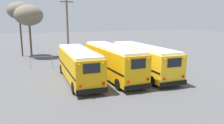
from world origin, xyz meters
TOP-DOWN VIEW (x-y plane):
  - ground_plane at (0.00, 0.00)m, footprint 160.00×160.00m
  - school_bus_0 at (-3.39, -0.41)m, footprint 2.79×9.99m
  - school_bus_1 at (0.00, -0.48)m, footprint 2.57×10.61m
  - school_bus_2 at (3.39, -0.62)m, footprint 2.83×10.91m
  - utility_pole at (-2.22, 10.14)m, footprint 1.80×0.27m
  - bare_tree_0 at (-6.93, 14.38)m, footprint 4.03×4.03m
  - bare_tree_1 at (-8.19, 16.66)m, footprint 3.50×3.50m
  - fence_line at (0.00, 6.55)m, footprint 14.84×0.06m

SIDE VIEW (x-z plane):
  - ground_plane at x=0.00m, z-range 0.00..0.00m
  - fence_line at x=0.00m, z-range 0.27..1.69m
  - school_bus_0 at x=-3.39m, z-range 0.13..3.11m
  - school_bus_2 at x=3.39m, z-range 0.13..3.16m
  - school_bus_1 at x=0.00m, z-range 0.13..3.29m
  - utility_pole at x=-2.22m, z-range 0.18..9.31m
  - bare_tree_0 at x=-6.93m, z-range 2.37..10.20m
  - bare_tree_1 at x=-8.19m, z-range 2.81..11.16m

